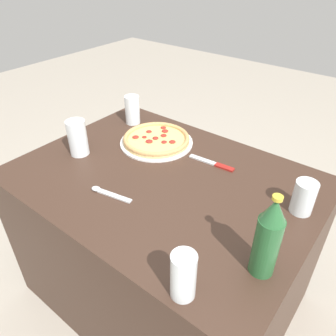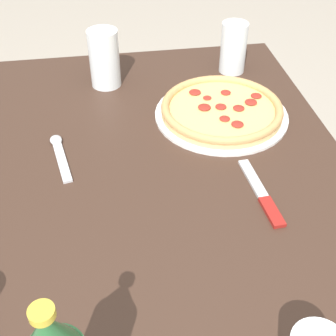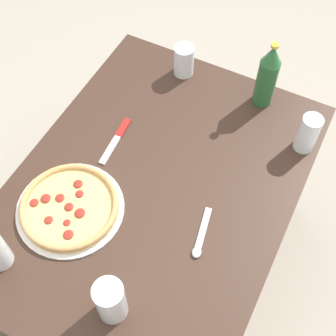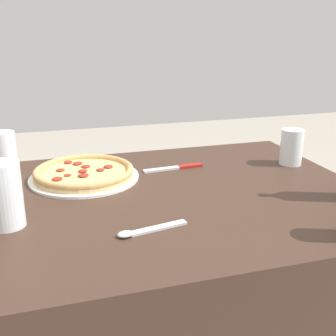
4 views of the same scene
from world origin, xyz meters
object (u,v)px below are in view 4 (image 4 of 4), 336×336
Objects in this scene: glass_water at (5,157)px; glass_cola at (5,197)px; spoon at (144,231)px; pizza_salami at (84,173)px; glass_iced_tea at (291,148)px; knife at (176,168)px.

glass_water is 0.91× the size of glass_cola.
spoon is at bearing 157.53° from glass_cola.
glass_water is 0.59m from spoon.
pizza_salami reaches higher than spoon.
pizza_salami is 0.35m from glass_cola.
glass_water reaches higher than spoon.
glass_water is at bearing -8.71° from glass_iced_tea.
knife is at bearing -177.93° from pizza_salami.
glass_water is 0.83× the size of spoon.
glass_water is at bearing -86.27° from glass_cola.
glass_water is at bearing -8.19° from knife.
knife is at bearing 171.81° from glass_water.
glass_cola is 0.77× the size of knife.
glass_cola reaches higher than knife.
glass_cola reaches higher than glass_iced_tea.
glass_water is 0.36m from glass_cola.
knife is (-0.53, 0.08, -0.06)m from glass_water.
glass_iced_tea reaches higher than spoon.
knife is 1.18× the size of spoon.
glass_iced_tea reaches higher than knife.
spoon reaches higher than knife.
glass_cola is 0.92m from glass_iced_tea.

